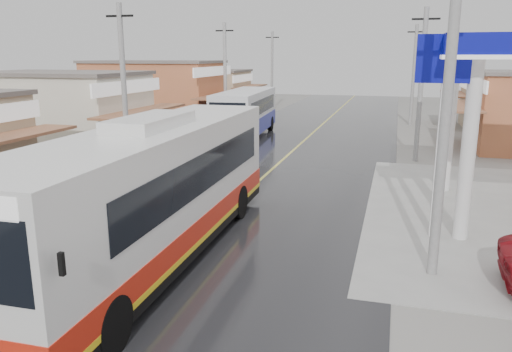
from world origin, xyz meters
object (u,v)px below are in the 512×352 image
object	(u,v)px
cyclist	(188,155)
tricycle_near	(83,158)
second_bus	(245,113)
coach_bus	(156,192)
tyre_stack	(95,187)

from	to	relation	value
cyclist	tricycle_near	distance (m)	5.16
second_bus	tricycle_near	distance (m)	13.82
cyclist	coach_bus	bearing A→B (deg)	-58.45
coach_bus	second_bus	size ratio (longest dim) A/B	1.32
second_bus	cyclist	distance (m)	9.96
coach_bus	second_bus	bearing A→B (deg)	99.42
second_bus	tyre_stack	distance (m)	15.74
coach_bus	tyre_stack	size ratio (longest dim) A/B	15.24
second_bus	cyclist	size ratio (longest dim) A/B	5.33
second_bus	tricycle_near	xyz separation A→B (m)	(-4.02, -13.19, -0.85)
coach_bus	cyclist	world-z (taller)	coach_bus
coach_bus	tricycle_near	bearing A→B (deg)	133.76
cyclist	tyre_stack	distance (m)	5.95
tyre_stack	coach_bus	bearing A→B (deg)	-44.52
tyre_stack	cyclist	bearing A→B (deg)	72.39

